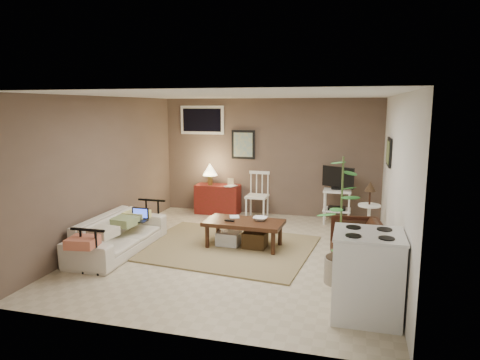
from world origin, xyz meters
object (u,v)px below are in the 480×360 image
(coffee_table, at_px, (243,232))
(potted_plant, at_px, (341,216))
(tv_stand, at_px, (337,194))
(sofa, at_px, (118,228))
(side_table, at_px, (369,204))
(spindle_chair, at_px, (257,196))
(red_console, at_px, (217,196))
(stove, at_px, (367,275))
(armchair, at_px, (356,239))

(coffee_table, xyz_separation_m, potted_plant, (1.53, -1.02, 0.62))
(tv_stand, bearing_deg, sofa, -141.52)
(side_table, bearing_deg, sofa, -156.19)
(spindle_chair, xyz_separation_m, potted_plant, (1.73, -2.93, 0.45))
(coffee_table, distance_m, potted_plant, 1.94)
(coffee_table, distance_m, sofa, 1.96)
(coffee_table, relative_size, potted_plant, 0.77)
(tv_stand, relative_size, side_table, 1.11)
(red_console, relative_size, side_table, 1.06)
(side_table, relative_size, potted_plant, 0.60)
(sofa, xyz_separation_m, tv_stand, (3.21, 2.55, 0.21))
(side_table, bearing_deg, red_console, 161.36)
(red_console, relative_size, tv_stand, 0.96)
(potted_plant, height_order, stove, potted_plant)
(armchair, bearing_deg, spindle_chair, -145.10)
(coffee_table, xyz_separation_m, side_table, (1.94, 0.99, 0.36))
(sofa, distance_m, spindle_chair, 3.06)
(coffee_table, bearing_deg, armchair, -7.33)
(sofa, bearing_deg, stove, -107.86)
(sofa, bearing_deg, side_table, -66.19)
(red_console, distance_m, spindle_chair, 0.90)
(tv_stand, bearing_deg, side_table, -57.50)
(tv_stand, distance_m, potted_plant, 2.92)
(side_table, height_order, armchair, side_table)
(potted_plant, bearing_deg, armchair, 75.75)
(side_table, xyz_separation_m, stove, (-0.10, -2.85, -0.15))
(side_table, height_order, potted_plant, potted_plant)
(sofa, xyz_separation_m, potted_plant, (3.36, -0.35, 0.51))
(armchair, xyz_separation_m, potted_plant, (-0.20, -0.80, 0.53))
(armchair, bearing_deg, side_table, 162.82)
(red_console, bearing_deg, stove, -52.85)
(sofa, relative_size, tv_stand, 1.73)
(coffee_table, xyz_separation_m, spindle_chair, (-0.20, 1.91, 0.18))
(red_console, bearing_deg, potted_plant, -49.18)
(tv_stand, bearing_deg, armchair, -80.45)
(tv_stand, bearing_deg, red_console, 176.79)
(stove, bearing_deg, spindle_chair, 118.47)
(stove, bearing_deg, side_table, 87.95)
(side_table, bearing_deg, potted_plant, -101.63)
(coffee_table, relative_size, sofa, 0.66)
(spindle_chair, bearing_deg, stove, -61.53)
(stove, bearing_deg, red_console, 127.15)
(coffee_table, height_order, spindle_chair, spindle_chair)
(sofa, height_order, tv_stand, tv_stand)
(spindle_chair, height_order, armchair, spindle_chair)
(coffee_table, xyz_separation_m, armchair, (1.73, -0.22, 0.09))
(tv_stand, distance_m, armchair, 2.14)
(armchair, relative_size, potted_plant, 0.42)
(red_console, xyz_separation_m, side_table, (3.04, -1.02, 0.25))
(potted_plant, relative_size, stove, 1.75)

